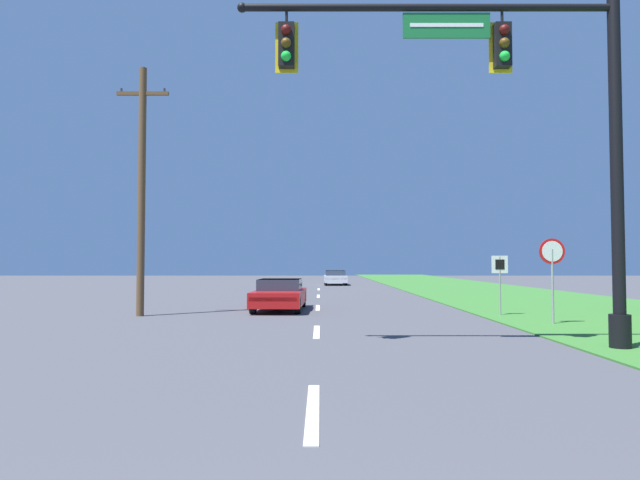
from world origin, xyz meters
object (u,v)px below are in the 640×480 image
Objects in this scene: stop_sign at (554,261)px; utility_pole_near at (143,187)px; signal_mast at (528,118)px; car_ahead at (281,294)px; far_car at (337,278)px; route_sign_post at (501,271)px.

stop_sign is 13.58m from utility_pole_near.
signal_mast reaches higher than car_ahead.
stop_sign is at bearing 62.95° from signal_mast.
utility_pole_near is at bearing -105.11° from far_car.
signal_mast is 35.53m from far_car.
route_sign_post is 0.24× the size of utility_pole_near.
signal_mast is at bearing -103.16° from route_sign_post.
signal_mast is 3.32× the size of stop_sign.
car_ahead and far_car have the same top height.
signal_mast is 1.81× the size of far_car.
utility_pole_near is at bearing 144.44° from signal_mast.
signal_mast is 8.46m from route_sign_post.
signal_mast is at bearing -35.56° from utility_pole_near.
stop_sign is at bearing -79.55° from far_car.
stop_sign is at bearing -76.06° from route_sign_post.
route_sign_post is at bearing -0.08° from utility_pole_near.
utility_pole_near reaches higher than signal_mast.
signal_mast is 13.02m from utility_pole_near.
signal_mast is at bearing -59.24° from car_ahead.
far_car is 28.81m from utility_pole_near.
signal_mast reaches higher than route_sign_post.
stop_sign is (2.45, 4.80, -3.05)m from signal_mast.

